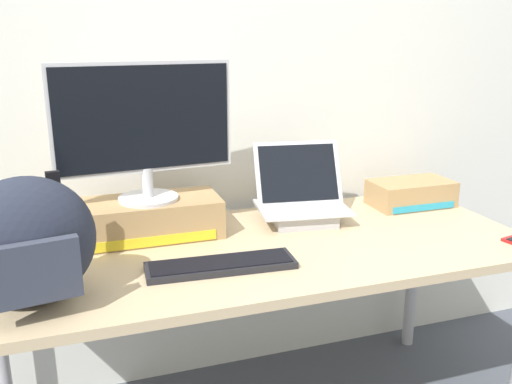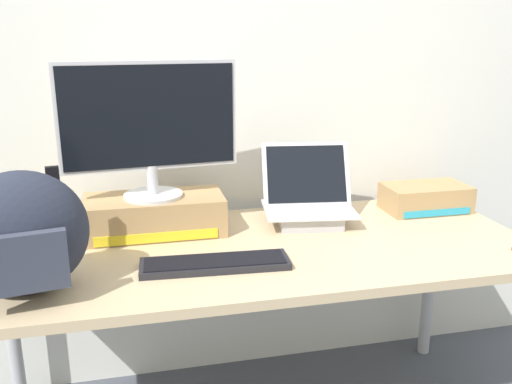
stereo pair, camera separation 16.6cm
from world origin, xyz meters
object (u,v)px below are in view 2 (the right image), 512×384
object	(u,v)px
toner_box_yellow	(154,215)
external_keyboard	(215,264)
desktop_monitor	(150,125)
coffee_mug	(4,229)
messenger_backpack	(22,234)
open_laptop	(308,207)
plush_toy	(37,245)
toner_box_cyan	(426,198)

from	to	relation	value
toner_box_yellow	external_keyboard	bearing A→B (deg)	-65.20
desktop_monitor	external_keyboard	xyz separation A→B (m)	(0.16, -0.34, -0.36)
coffee_mug	external_keyboard	bearing A→B (deg)	-28.67
toner_box_yellow	messenger_backpack	bearing A→B (deg)	-132.36
open_laptop	coffee_mug	distance (m)	1.03
external_keyboard	messenger_backpack	world-z (taller)	messenger_backpack
external_keyboard	coffee_mug	size ratio (longest dim) A/B	3.66
external_keyboard	plush_toy	xyz separation A→B (m)	(-0.52, 0.19, 0.03)
coffee_mug	desktop_monitor	bearing A→B (deg)	-1.66
desktop_monitor	messenger_backpack	bearing A→B (deg)	-137.57
coffee_mug	toner_box_cyan	bearing A→B (deg)	0.14
external_keyboard	toner_box_yellow	bearing A→B (deg)	118.40
open_laptop	messenger_backpack	world-z (taller)	messenger_backpack
coffee_mug	open_laptop	bearing A→B (deg)	-1.81
toner_box_cyan	coffee_mug	bearing A→B (deg)	-179.86
desktop_monitor	external_keyboard	world-z (taller)	desktop_monitor
messenger_backpack	toner_box_cyan	size ratio (longest dim) A/B	1.16
desktop_monitor	toner_box_cyan	world-z (taller)	desktop_monitor
toner_box_yellow	open_laptop	size ratio (longest dim) A/B	1.35
desktop_monitor	external_keyboard	distance (m)	0.52
toner_box_yellow	messenger_backpack	size ratio (longest dim) A/B	1.27
messenger_backpack	toner_box_yellow	bearing A→B (deg)	37.95
toner_box_cyan	messenger_backpack	bearing A→B (deg)	-163.78
external_keyboard	messenger_backpack	distance (m)	0.53
messenger_backpack	toner_box_cyan	xyz separation A→B (m)	(1.39, 0.40, -0.12)
messenger_backpack	coffee_mug	world-z (taller)	messenger_backpack
messenger_backpack	plush_toy	distance (m)	0.27
toner_box_cyan	plush_toy	bearing A→B (deg)	-173.38
open_laptop	toner_box_cyan	size ratio (longest dim) A/B	1.09
desktop_monitor	coffee_mug	xyz separation A→B (m)	(-0.48, 0.01, -0.32)
toner_box_cyan	open_laptop	bearing A→B (deg)	-175.77
desktop_monitor	messenger_backpack	xyz separation A→B (m)	(-0.35, -0.39, -0.21)
open_laptop	external_keyboard	bearing A→B (deg)	-132.97
open_laptop	coffee_mug	world-z (taller)	open_laptop
open_laptop	external_keyboard	size ratio (longest dim) A/B	0.78
desktop_monitor	open_laptop	distance (m)	0.63
toner_box_yellow	coffee_mug	distance (m)	0.48
external_keyboard	coffee_mug	xyz separation A→B (m)	(-0.64, 0.35, 0.04)
external_keyboard	coffee_mug	world-z (taller)	coffee_mug
desktop_monitor	coffee_mug	world-z (taller)	desktop_monitor
open_laptop	coffee_mug	bearing A→B (deg)	-173.92
external_keyboard	toner_box_cyan	bearing A→B (deg)	25.51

